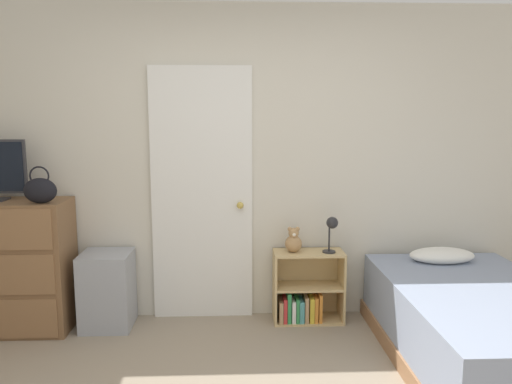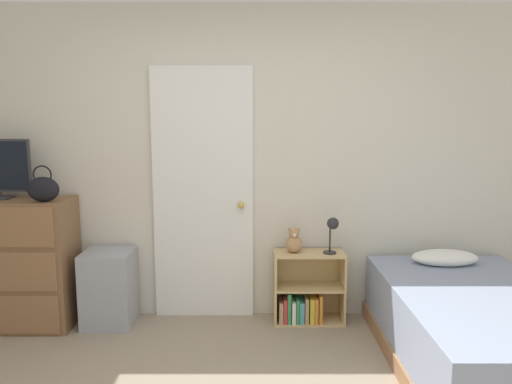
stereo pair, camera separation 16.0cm
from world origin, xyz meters
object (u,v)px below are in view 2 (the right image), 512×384
object	(u,v)px
bookshelf	(306,295)
bed	(480,332)
dresser	(11,263)
desk_lamp	(333,228)
teddy_bear	(294,242)
handbag	(43,189)
storage_bin	(109,288)

from	to	relation	value
bookshelf	bed	xyz separation A→B (m)	(1.07, -0.79, 0.05)
dresser	bookshelf	world-z (taller)	dresser
bookshelf	desk_lamp	size ratio (longest dim) A/B	1.97
bed	teddy_bear	bearing A→B (deg)	145.85
bookshelf	bed	size ratio (longest dim) A/B	0.31
dresser	desk_lamp	distance (m)	2.56
dresser	handbag	size ratio (longest dim) A/B	3.72
bed	bookshelf	bearing A→B (deg)	143.41
teddy_bear	handbag	bearing A→B (deg)	-173.90
dresser	handbag	bearing A→B (deg)	-19.15
storage_bin	bookshelf	bearing A→B (deg)	1.97
teddy_bear	bed	size ratio (longest dim) A/B	0.11
teddy_bear	storage_bin	bearing A→B (deg)	-177.96
dresser	bookshelf	size ratio (longest dim) A/B	1.77
handbag	storage_bin	size ratio (longest dim) A/B	0.46
dresser	storage_bin	distance (m)	0.79
handbag	teddy_bear	world-z (taller)	handbag
dresser	storage_bin	world-z (taller)	dresser
teddy_bear	bed	bearing A→B (deg)	-34.15
storage_bin	desk_lamp	world-z (taller)	desk_lamp
storage_bin	bed	bearing A→B (deg)	-15.57
dresser	bed	bearing A→B (deg)	-11.73
bookshelf	teddy_bear	xyz separation A→B (m)	(-0.10, -0.00, 0.45)
handbag	desk_lamp	distance (m)	2.23
bookshelf	bed	world-z (taller)	bed
handbag	storage_bin	world-z (taller)	handbag
bookshelf	teddy_bear	distance (m)	0.46
desk_lamp	bed	size ratio (longest dim) A/B	0.16
storage_bin	teddy_bear	xyz separation A→B (m)	(1.49, 0.05, 0.37)
storage_bin	desk_lamp	size ratio (longest dim) A/B	2.05
dresser	desk_lamp	xyz separation A→B (m)	(2.54, 0.05, 0.28)
teddy_bear	bed	world-z (taller)	teddy_bear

